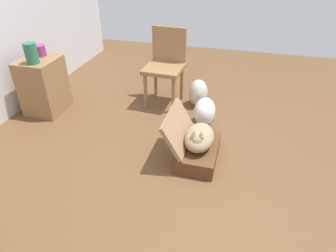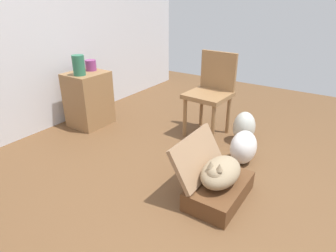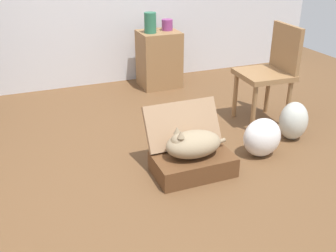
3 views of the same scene
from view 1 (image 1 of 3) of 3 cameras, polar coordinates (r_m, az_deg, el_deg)
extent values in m
plane|color=brown|center=(2.80, 0.79, -10.32)|extent=(7.68, 7.68, 0.00)
cube|color=brown|center=(3.01, 5.78, -4.92)|extent=(0.61, 0.37, 0.16)
cube|color=#9B7756|center=(2.89, 2.00, -0.37)|extent=(0.61, 0.22, 0.34)
ellipsoid|color=#998466|center=(2.90, 5.97, -2.15)|extent=(0.44, 0.28, 0.20)
sphere|color=#998466|center=(2.78, 5.59, -2.78)|extent=(0.13, 0.13, 0.13)
cone|color=#998466|center=(2.73, 6.39, -1.55)|extent=(0.06, 0.06, 0.06)
cone|color=#998466|center=(2.74, 4.96, -1.34)|extent=(0.06, 0.06, 0.06)
cylinder|color=#998466|center=(3.10, 5.79, -0.86)|extent=(0.20, 0.03, 0.07)
ellipsoid|color=white|center=(3.51, 6.98, 2.72)|extent=(0.33, 0.25, 0.33)
ellipsoid|color=silver|center=(3.90, 5.75, 6.28)|extent=(0.26, 0.24, 0.36)
cube|color=olive|center=(4.00, -22.56, 7.08)|extent=(0.47, 0.42, 0.67)
cylinder|color=#2D7051|center=(3.74, -24.58, 12.46)|extent=(0.14, 0.14, 0.23)
cylinder|color=#8C387A|center=(3.97, -23.16, 13.05)|extent=(0.13, 0.13, 0.13)
cylinder|color=olive|center=(3.81, -4.31, 6.59)|extent=(0.04, 0.04, 0.46)
cylinder|color=olive|center=(3.70, 1.04, 5.82)|extent=(0.04, 0.04, 0.46)
cylinder|color=olive|center=(4.13, -2.36, 8.79)|extent=(0.04, 0.04, 0.46)
cylinder|color=olive|center=(4.03, 2.63, 8.12)|extent=(0.04, 0.04, 0.46)
cube|color=olive|center=(3.81, -0.78, 10.87)|extent=(0.49, 0.49, 0.05)
cube|color=olive|center=(3.92, 0.22, 15.27)|extent=(0.06, 0.44, 0.44)
camera|label=2|loc=(0.77, 42.84, -7.36)|focal=30.81mm
camera|label=3|loc=(2.39, 73.62, 3.16)|focal=42.03mm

